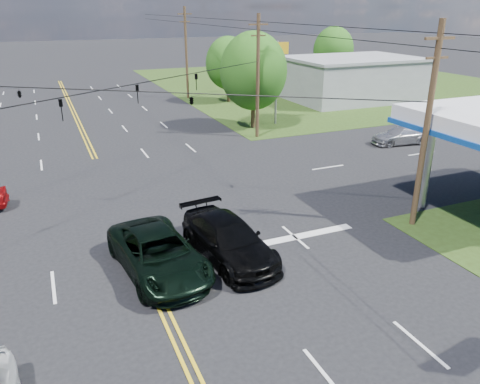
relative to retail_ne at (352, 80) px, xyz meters
name	(u,v)px	position (x,y,z in m)	size (l,w,h in m)	color
ground	(113,199)	(-30.00, -20.00, -2.20)	(280.00, 280.00, 0.00)	black
grass_ne	(329,82)	(5.00, 12.00, -2.20)	(46.00, 48.00, 0.03)	#263811
stop_bar	(256,246)	(-25.00, -28.00, -2.20)	(10.00, 0.50, 0.02)	silver
retail_ne	(352,80)	(0.00, 0.00, 0.00)	(14.00, 10.00, 4.40)	gray
pole_se	(427,126)	(-17.00, -29.00, 2.72)	(1.60, 0.28, 9.50)	#3C2B19
pole_ne	(258,76)	(-17.00, -11.00, 2.72)	(1.60, 0.28, 9.50)	#3C2B19
pole_right_far	(186,52)	(-17.00, 8.00, 2.97)	(1.60, 0.28, 10.00)	#3C2B19
span_wire_signals	(102,90)	(-30.00, -20.00, 3.80)	(26.00, 18.00, 1.13)	black
power_lines	(101,39)	(-30.00, -22.00, 6.40)	(26.04, 100.00, 0.64)	black
tree_right_a	(253,71)	(-16.00, -8.00, 2.67)	(5.70, 5.70, 8.18)	#3C2B19
tree_right_b	(228,63)	(-13.50, 4.00, 2.02)	(4.94, 4.94, 7.09)	#3C2B19
tree_far_r	(333,50)	(4.00, 10.00, 2.34)	(5.32, 5.32, 7.63)	#3C2B19
pickup_dkgreen	(158,253)	(-29.50, -28.50, -1.36)	(2.78, 6.03, 1.68)	black
suv_black	(228,240)	(-26.51, -28.50, -1.35)	(2.37, 5.84, 1.69)	black
sedan_far	(401,135)	(-7.62, -17.24, -1.52)	(1.89, 4.66, 1.35)	#A0A0A4
polesign_ne	(277,62)	(-13.58, -7.57, 3.31)	(2.00, 0.53, 7.22)	#A5A5AA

